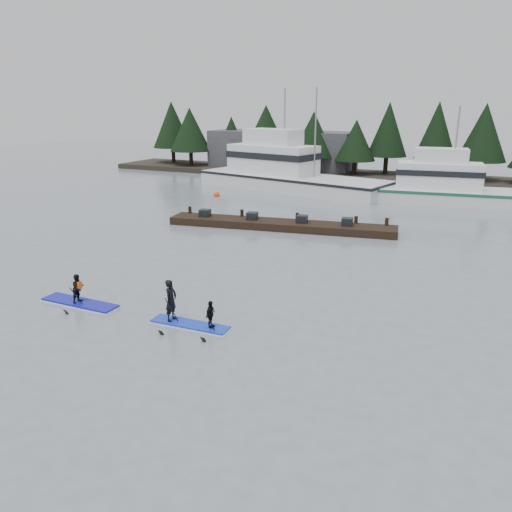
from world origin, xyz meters
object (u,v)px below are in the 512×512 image
at_px(fishing_boat_medium, 454,195).
at_px(floating_dock, 280,225).
at_px(fishing_boat_large, 287,181).
at_px(paddleboard_duo, 185,311).
at_px(paddleboard_solo, 79,296).

relative_size(fishing_boat_medium, floating_dock, 1.01).
xyz_separation_m(fishing_boat_large, floating_dock, (5.73, -15.75, -0.58)).
bearing_deg(fishing_boat_large, paddleboard_duo, -62.10).
bearing_deg(paddleboard_duo, floating_dock, 97.21).
relative_size(fishing_boat_large, fishing_boat_medium, 1.29).
relative_size(fishing_boat_large, paddleboard_solo, 5.70).
bearing_deg(paddleboard_duo, fishing_boat_large, 102.71).
bearing_deg(fishing_boat_medium, paddleboard_duo, -110.21).
bearing_deg(floating_dock, paddleboard_duo, -89.55).
bearing_deg(fishing_boat_large, floating_dock, -56.78).
relative_size(fishing_boat_large, floating_dock, 1.31).
height_order(fishing_boat_large, fishing_boat_medium, fishing_boat_large).
xyz_separation_m(fishing_boat_large, paddleboard_duo, (8.30, -31.75, -0.25)).
xyz_separation_m(fishing_boat_medium, floating_dock, (-10.05, -14.89, -0.39)).
distance_m(floating_dock, paddleboard_duo, 16.21).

